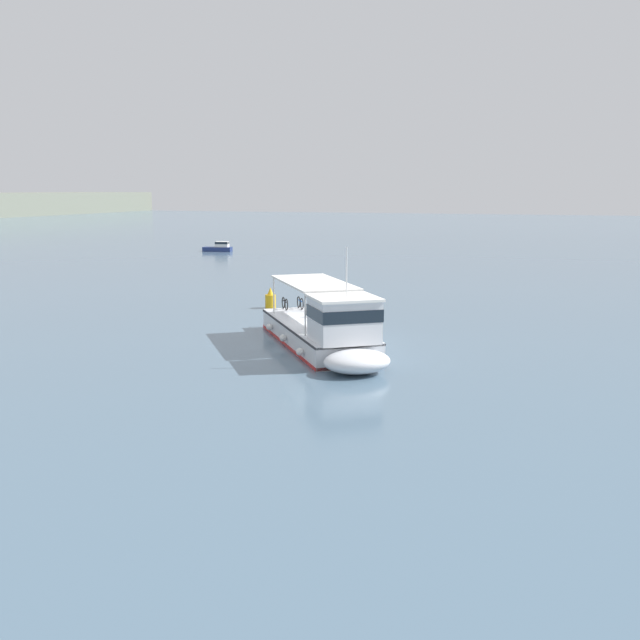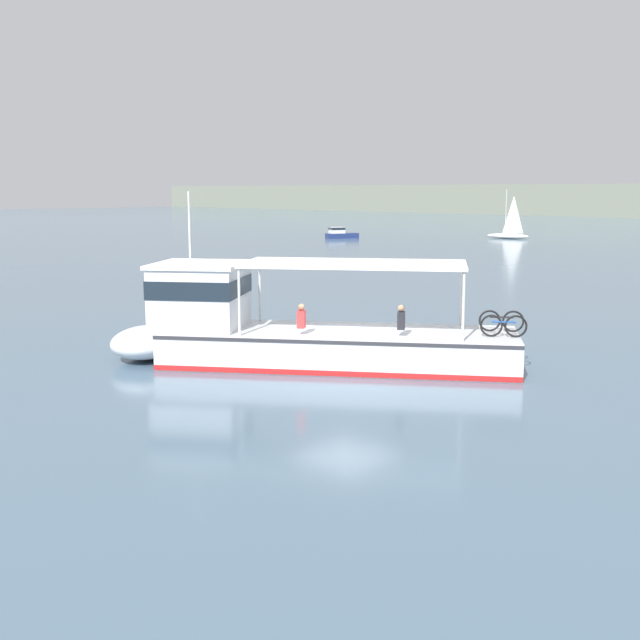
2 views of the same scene
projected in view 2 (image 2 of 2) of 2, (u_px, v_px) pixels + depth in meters
ground_plane at (346, 374)px, 23.43m from camera, size 400.00×400.00×0.00m
ferry_main at (288, 331)px, 24.76m from camera, size 12.12×9.93×5.32m
motorboat_mid_channel at (340, 233)px, 89.03m from camera, size 2.64×3.82×1.26m
sailboat_far_left at (508, 234)px, 88.36m from camera, size 4.96×2.17×5.40m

